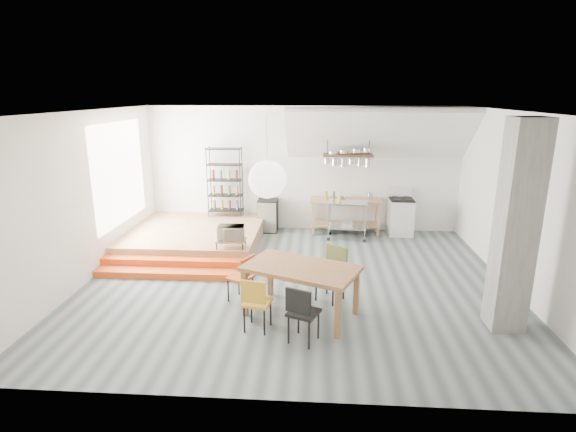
# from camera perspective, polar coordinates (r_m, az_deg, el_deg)

# --- Properties ---
(floor) EXTENTS (8.00, 8.00, 0.00)m
(floor) POSITION_cam_1_polar(r_m,az_deg,el_deg) (8.76, 1.06, -8.25)
(floor) COLOR #4C5658
(floor) RESTS_ON ground
(wall_back) EXTENTS (8.00, 0.04, 3.20)m
(wall_back) POSITION_cam_1_polar(r_m,az_deg,el_deg) (11.68, 1.95, 5.95)
(wall_back) COLOR silver
(wall_back) RESTS_ON ground
(wall_left) EXTENTS (0.04, 7.00, 3.20)m
(wall_left) POSITION_cam_1_polar(r_m,az_deg,el_deg) (9.34, -24.25, 2.18)
(wall_left) COLOR silver
(wall_left) RESTS_ON ground
(wall_right) EXTENTS (0.04, 7.00, 3.20)m
(wall_right) POSITION_cam_1_polar(r_m,az_deg,el_deg) (9.01, 27.46, 1.36)
(wall_right) COLOR silver
(wall_right) RESTS_ON ground
(ceiling) EXTENTS (8.00, 7.00, 0.02)m
(ceiling) POSITION_cam_1_polar(r_m,az_deg,el_deg) (8.03, 1.17, 13.14)
(ceiling) COLOR white
(ceiling) RESTS_ON wall_back
(slope_ceiling) EXTENTS (4.40, 1.44, 1.32)m
(slope_ceiling) POSITION_cam_1_polar(r_m,az_deg,el_deg) (11.05, 11.40, 10.09)
(slope_ceiling) COLOR white
(slope_ceiling) RESTS_ON wall_back
(window_pane) EXTENTS (0.02, 2.50, 2.20)m
(window_pane) POSITION_cam_1_polar(r_m,az_deg,el_deg) (10.61, -20.56, 5.11)
(window_pane) COLOR white
(window_pane) RESTS_ON wall_left
(platform) EXTENTS (3.00, 3.00, 0.40)m
(platform) POSITION_cam_1_polar(r_m,az_deg,el_deg) (10.94, -11.62, -2.57)
(platform) COLOR #95714A
(platform) RESTS_ON ground
(step_lower) EXTENTS (3.00, 0.35, 0.13)m
(step_lower) POSITION_cam_1_polar(r_m,az_deg,el_deg) (9.24, -14.73, -7.07)
(step_lower) COLOR #E1541A
(step_lower) RESTS_ON ground
(step_upper) EXTENTS (3.00, 0.35, 0.27)m
(step_upper) POSITION_cam_1_polar(r_m,az_deg,el_deg) (9.52, -14.10, -5.91)
(step_upper) COLOR #E1541A
(step_upper) RESTS_ON ground
(concrete_column) EXTENTS (0.50, 0.50, 3.20)m
(concrete_column) POSITION_cam_1_polar(r_m,az_deg,el_deg) (7.40, 26.96, -1.33)
(concrete_column) COLOR slate
(concrete_column) RESTS_ON ground
(kitchen_counter) EXTENTS (1.80, 0.60, 0.91)m
(kitchen_counter) POSITION_cam_1_polar(r_m,az_deg,el_deg) (11.56, 7.30, 0.79)
(kitchen_counter) COLOR #95714A
(kitchen_counter) RESTS_ON ground
(stove) EXTENTS (0.60, 0.60, 1.18)m
(stove) POSITION_cam_1_polar(r_m,az_deg,el_deg) (11.77, 14.09, -0.01)
(stove) COLOR white
(stove) RESTS_ON ground
(pot_rack) EXTENTS (1.20, 0.50, 1.43)m
(pot_rack) POSITION_cam_1_polar(r_m,az_deg,el_deg) (11.08, 7.75, 7.27)
(pot_rack) COLOR #3C2518
(pot_rack) RESTS_ON ceiling
(wire_shelving) EXTENTS (0.88, 0.38, 1.80)m
(wire_shelving) POSITION_cam_1_polar(r_m,az_deg,el_deg) (11.68, -8.00, 4.45)
(wire_shelving) COLOR black
(wire_shelving) RESTS_ON platform
(microwave_shelf) EXTENTS (0.60, 0.40, 0.16)m
(microwave_shelf) POSITION_cam_1_polar(r_m,az_deg,el_deg) (9.43, -7.24, -3.09)
(microwave_shelf) COLOR #95714A
(microwave_shelf) RESTS_ON platform
(paper_lantern) EXTENTS (0.60, 0.60, 0.60)m
(paper_lantern) POSITION_cam_1_polar(r_m,az_deg,el_deg) (7.08, -2.65, 4.67)
(paper_lantern) COLOR white
(paper_lantern) RESTS_ON ceiling
(dining_table) EXTENTS (2.02, 1.61, 0.84)m
(dining_table) POSITION_cam_1_polar(r_m,az_deg,el_deg) (7.23, 1.66, -7.08)
(dining_table) COLOR brown
(dining_table) RESTS_ON ground
(chair_mustard) EXTENTS (0.47, 0.47, 0.87)m
(chair_mustard) POSITION_cam_1_polar(r_m,az_deg,el_deg) (6.85, -4.11, -10.59)
(chair_mustard) COLOR gold
(chair_mustard) RESTS_ON ground
(chair_black) EXTENTS (0.54, 0.54, 0.89)m
(chair_black) POSITION_cam_1_polar(r_m,az_deg,el_deg) (6.52, 1.74, -11.84)
(chair_black) COLOR black
(chair_black) RESTS_ON ground
(chair_olive) EXTENTS (0.60, 0.60, 0.95)m
(chair_olive) POSITION_cam_1_polar(r_m,az_deg,el_deg) (7.90, 5.71, -6.62)
(chair_olive) COLOR olive
(chair_olive) RESTS_ON ground
(chair_red) EXTENTS (0.51, 0.51, 0.83)m
(chair_red) POSITION_cam_1_polar(r_m,az_deg,el_deg) (7.82, -5.70, -7.39)
(chair_red) COLOR #BA4C1A
(chair_red) RESTS_ON ground
(rolling_cart) EXTENTS (1.00, 0.63, 0.94)m
(rolling_cart) POSITION_cam_1_polar(r_m,az_deg,el_deg) (11.13, 7.56, 0.13)
(rolling_cart) COLOR silver
(rolling_cart) RESTS_ON ground
(mini_fridge) EXTENTS (0.50, 0.50, 0.85)m
(mini_fridge) POSITION_cam_1_polar(r_m,az_deg,el_deg) (11.71, -2.56, 0.08)
(mini_fridge) COLOR black
(mini_fridge) RESTS_ON ground
(microwave) EXTENTS (0.56, 0.40, 0.30)m
(microwave) POSITION_cam_1_polar(r_m,az_deg,el_deg) (9.38, -7.27, -2.12)
(microwave) COLOR beige
(microwave) RESTS_ON microwave_shelf
(bowl) EXTENTS (0.26, 0.26, 0.05)m
(bowl) POSITION_cam_1_polar(r_m,az_deg,el_deg) (11.43, 6.84, 2.25)
(bowl) COLOR silver
(bowl) RESTS_ON kitchen_counter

